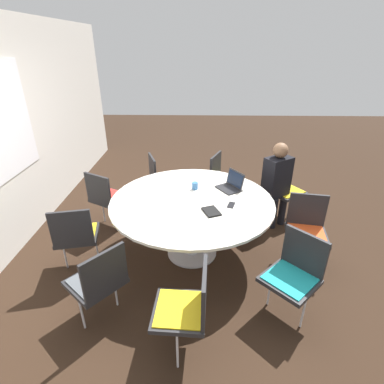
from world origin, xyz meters
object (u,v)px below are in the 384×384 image
Objects in this scene: chair_3 at (106,195)px; spiral_notebook at (211,211)px; chair_0 at (283,186)px; chair_6 at (188,305)px; coffee_cup at (195,186)px; chair_4 at (76,233)px; chair_1 at (223,177)px; person_0 at (278,179)px; chair_7 at (295,271)px; chair_2 at (161,177)px; cell_phone at (231,205)px; chair_5 at (99,279)px; chair_8 at (307,227)px; laptop at (231,184)px.

chair_3 reaches higher than spiral_notebook.
chair_0 is 1.00× the size of chair_6.
chair_0 is 1.46m from coffee_cup.
chair_6 is at bearing -49.62° from chair_4.
chair_1 is 2.32m from chair_4.
chair_7 is at bearing 49.96° from person_0.
cell_phone is (-1.32, -0.94, 0.25)m from chair_2.
chair_5 reaches higher than cell_phone.
chair_2 is 3.39× the size of spiral_notebook.
chair_5 is (-2.24, 0.29, 0.00)m from chair_2.
chair_7 is 5.50× the size of cell_phone.
chair_2 and chair_7 have the same top height.
person_0 is (1.62, -0.19, 0.20)m from chair_7.
chair_1 is at bearing -7.04° from chair_6.
chair_5 is at bearing 126.82° from cell_phone.
coffee_cup is at bearing -5.83° from chair_7.
chair_1 and chair_2 have the same top height.
chair_0 is 0.71× the size of person_0.
chair_7 is (-0.55, -2.21, 0.00)m from chair_4.
chair_0 is 1.08m from chair_8.
laptop is 1.47× the size of spiral_notebook.
chair_1 is at bearing -68.25° from person_0.
chair_0 is 1.86m from chair_7.
chair_3 and chair_5 have the same top height.
chair_4 is 2.31× the size of laptop.
chair_4 is 2.28m from chair_7.
chair_7 is (-1.82, 0.35, 0.00)m from chair_0.
chair_2 is 5.50× the size of cell_phone.
spiral_notebook is at bearing -12.45° from chair_5.
chair_6 is at bearing 51.20° from chair_8.
chair_5 is 2.31× the size of laptop.
spiral_notebook is at bearing -8.64° from chair_6.
cell_phone is (-0.40, -0.41, -0.04)m from coffee_cup.
chair_1 is 0.71× the size of person_0.
chair_3 is 0.91m from chair_4.
chair_1 is 0.95m from chair_2.
laptop is (1.35, -1.27, 0.30)m from chair_5.
chair_4 is at bearing 115.97° from coffee_cup.
laptop reaches higher than chair_4.
chair_3 is 0.71× the size of person_0.
chair_5 is at bearing -76.44° from laptop.
chair_4 and chair_5 have the same top height.
chair_8 is at bearing -45.25° from chair_6.
chair_2 is at bearing 51.82° from chair_4.
chair_4 is 1.58m from chair_6.
chair_0 is 1.00× the size of chair_3.
chair_4 and chair_8 have the same top height.
coffee_cup is at bearing 10.44° from chair_2.
chair_3 and chair_4 have the same top height.
chair_8 is (0.89, -2.09, 0.00)m from chair_5.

